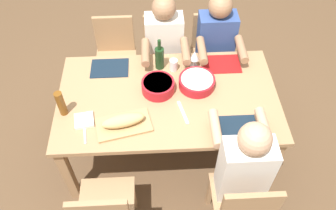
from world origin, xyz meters
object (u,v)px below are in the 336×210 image
(serving_bowl_salad, at_px, (158,86))
(napkin_stack, at_px, (84,120))
(chair_near_left, at_px, (211,50))
(chair_near_center, at_px, (164,52))
(cup_near_center, at_px, (174,65))
(cutting_board, at_px, (124,125))
(diner_near_center, at_px, (164,47))
(bread_loaf, at_px, (123,120))
(dining_table, at_px, (168,103))
(serving_bowl_pasta, at_px, (197,82))
(chair_near_right, at_px, (116,54))
(diner_near_left, at_px, (216,46))
(diner_far_left, at_px, (242,167))
(chair_far_left, at_px, (242,205))
(beer_bottle, at_px, (61,103))
(wine_glass, at_px, (195,56))
(wine_bottle, at_px, (160,58))

(serving_bowl_salad, relative_size, napkin_stack, 1.87)
(chair_near_left, xyz_separation_m, napkin_stack, (1.12, 1.05, 0.27))
(chair_near_center, bearing_deg, cup_near_center, 96.80)
(cutting_board, relative_size, cup_near_center, 3.84)
(diner_near_center, relative_size, bread_loaf, 3.75)
(dining_table, height_order, serving_bowl_pasta, serving_bowl_pasta)
(chair_near_right, height_order, diner_near_left, diner_near_left)
(chair_near_center, xyz_separation_m, diner_near_left, (-0.48, 0.18, 0.21))
(diner_near_center, bearing_deg, serving_bowl_pasta, 113.75)
(chair_near_left, relative_size, serving_bowl_salad, 3.24)
(serving_bowl_pasta, bearing_deg, diner_far_left, 108.24)
(chair_far_left, bearing_deg, beer_bottle, -28.42)
(chair_far_left, height_order, diner_near_center, diner_near_center)
(diner_far_left, xyz_separation_m, wine_glass, (0.24, -0.97, 0.16))
(diner_near_left, bearing_deg, cutting_board, 48.11)
(chair_near_left, distance_m, wine_bottle, 0.81)
(diner_near_left, height_order, cup_near_center, diner_near_left)
(chair_near_right, height_order, diner_far_left, diner_far_left)
(chair_near_center, xyz_separation_m, cutting_board, (0.34, 1.10, 0.27))
(chair_near_right, xyz_separation_m, chair_near_left, (-0.96, 0.00, 0.00))
(chair_near_center, relative_size, wine_glass, 5.12)
(wine_bottle, bearing_deg, cutting_board, 64.87)
(chair_near_left, relative_size, serving_bowl_pasta, 2.90)
(dining_table, relative_size, bread_loaf, 5.47)
(diner_near_left, distance_m, cup_near_center, 0.55)
(wine_bottle, bearing_deg, chair_near_left, -137.70)
(chair_near_right, bearing_deg, dining_table, 120.32)
(diner_near_left, bearing_deg, chair_near_right, -10.79)
(chair_near_right, distance_m, chair_far_left, 1.91)
(beer_bottle, bearing_deg, wine_glass, -156.09)
(bread_loaf, xyz_separation_m, napkin_stack, (0.30, -0.06, -0.05))
(chair_near_right, relative_size, cup_near_center, 8.17)
(serving_bowl_salad, bearing_deg, diner_near_left, -134.10)
(chair_near_right, relative_size, chair_near_left, 1.00)
(diner_near_left, relative_size, serving_bowl_salad, 4.57)
(serving_bowl_salad, bearing_deg, chair_far_left, 122.14)
(chair_far_left, distance_m, diner_near_center, 1.56)
(bread_loaf, relative_size, cup_near_center, 3.08)
(chair_near_left, bearing_deg, beer_bottle, 36.69)
(chair_near_right, distance_m, napkin_stack, 1.09)
(serving_bowl_pasta, xyz_separation_m, cup_near_center, (0.18, -0.20, 0.01))
(chair_near_right, relative_size, beer_bottle, 3.86)
(chair_near_right, height_order, chair_far_left, same)
(dining_table, distance_m, chair_near_left, 0.97)
(napkin_stack, bearing_deg, diner_near_left, -142.42)
(chair_near_left, distance_m, napkin_stack, 1.56)
(chair_near_center, distance_m, serving_bowl_salad, 0.82)
(dining_table, xyz_separation_m, serving_bowl_pasta, (-0.24, -0.10, 0.13))
(bread_loaf, height_order, wine_glass, wine_glass)
(bread_loaf, bearing_deg, cup_near_center, -124.93)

